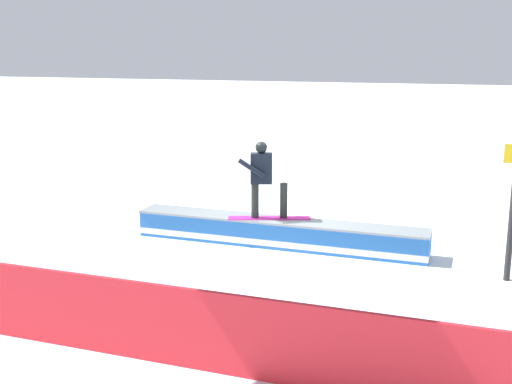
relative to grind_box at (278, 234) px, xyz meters
name	(u,v)px	position (x,y,z in m)	size (l,w,h in m)	color
ground_plane	(278,246)	(0.00, 0.00, -0.24)	(120.00, 120.00, 0.00)	white
grind_box	(278,234)	(0.00, 0.00, 0.00)	(5.59, 0.66, 0.52)	blue
snowboarder	(264,177)	(0.28, 0.04, 1.08)	(1.55, 0.78, 1.47)	#C5238E
safety_fence	(153,323)	(0.00, 4.88, 0.26)	(12.13, 0.06, 0.98)	red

